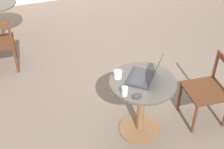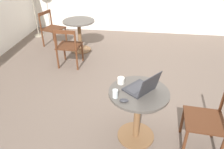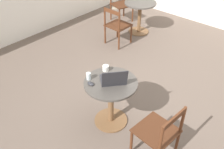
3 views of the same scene
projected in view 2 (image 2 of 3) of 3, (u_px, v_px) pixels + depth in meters
The scene contains 10 objects.
ground_plane at pixel (143, 100), 3.53m from camera, with size 16.00×16.00×0.00m, color #66564C.
cafe_table_near at pixel (138, 106), 2.62m from camera, with size 0.71×0.71×0.71m.
cafe_table_mid at pixel (79, 30), 4.94m from camera, with size 0.71×0.71×0.71m.
chair_near_front at pixel (208, 121), 2.51m from camera, with size 0.48×0.48×0.81m.
chair_mid_back at pixel (52, 28), 5.27m from camera, with size 0.56×0.56×0.81m.
chair_mid_left at pixel (69, 47), 4.33m from camera, with size 0.46×0.46×0.81m.
laptop at pixel (142, 87), 2.49m from camera, with size 0.45×0.45×0.26m.
mouse at pixel (124, 100), 2.34m from camera, with size 0.06×0.10×0.03m.
mug at pixel (121, 80), 2.64m from camera, with size 0.12×0.09×0.08m.
drinking_glass at pixel (115, 94), 2.39m from camera, with size 0.06×0.06×0.10m.
Camera 2 is at (-2.86, 0.11, 2.17)m, focal length 35.00 mm.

